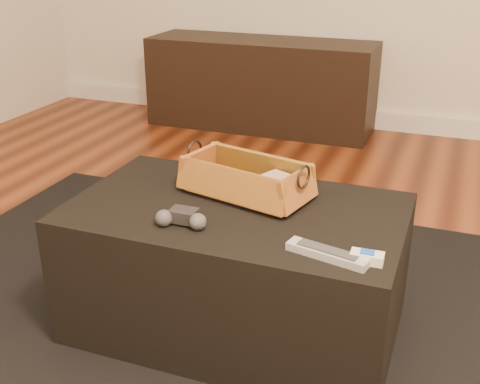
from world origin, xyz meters
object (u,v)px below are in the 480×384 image
(game_controller, at_px, (182,218))
(tv_remote, at_px, (238,187))
(media_cabinet, at_px, (261,84))
(wicker_basket, at_px, (246,181))
(silver_remote, at_px, (328,253))
(ottoman, at_px, (236,267))
(cream_gadget, at_px, (367,257))

(game_controller, bearing_deg, tv_remote, 75.28)
(media_cabinet, distance_m, wicker_basket, 2.15)
(tv_remote, distance_m, silver_remote, 0.46)
(ottoman, distance_m, silver_remote, 0.44)
(tv_remote, height_order, cream_gadget, tv_remote)
(wicker_basket, distance_m, silver_remote, 0.45)
(game_controller, xyz_separation_m, cream_gadget, (0.52, -0.02, -0.01))
(ottoman, bearing_deg, tv_remote, 107.79)
(tv_remote, relative_size, game_controller, 1.40)
(ottoman, xyz_separation_m, tv_remote, (-0.03, 0.09, 0.24))
(ottoman, bearing_deg, wicker_basket, 92.52)
(media_cabinet, distance_m, cream_gadget, 2.57)
(ottoman, distance_m, cream_gadget, 0.52)
(game_controller, bearing_deg, media_cabinet, 103.57)
(media_cabinet, relative_size, wicker_basket, 3.28)
(media_cabinet, bearing_deg, ottoman, -73.01)
(tv_remote, relative_size, cream_gadget, 2.55)
(ottoman, distance_m, game_controller, 0.31)
(media_cabinet, height_order, ottoman, media_cabinet)
(game_controller, height_order, silver_remote, game_controller)
(wicker_basket, distance_m, game_controller, 0.29)
(media_cabinet, xyz_separation_m, silver_remote, (0.98, -2.34, 0.16))
(media_cabinet, bearing_deg, cream_gadget, -65.17)
(cream_gadget, bearing_deg, game_controller, 177.88)
(silver_remote, relative_size, cream_gadget, 2.66)
(tv_remote, xyz_separation_m, silver_remote, (0.35, -0.29, -0.01))
(silver_remote, bearing_deg, wicker_basket, 137.83)
(tv_remote, bearing_deg, cream_gadget, -23.79)
(media_cabinet, relative_size, cream_gadget, 17.31)
(silver_remote, bearing_deg, cream_gadget, 7.11)
(tv_remote, height_order, silver_remote, tv_remote)
(wicker_basket, bearing_deg, silver_remote, -42.17)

